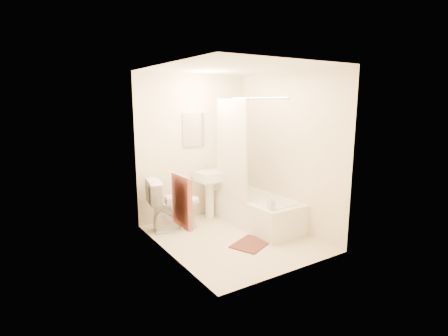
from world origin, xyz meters
TOP-DOWN VIEW (x-y plane):
  - floor at (0.00, 0.00)m, footprint 2.40×2.40m
  - ceiling at (0.00, 0.00)m, footprint 2.40×2.40m
  - wall_back at (0.00, 1.20)m, footprint 2.00×0.02m
  - wall_left at (-1.00, 0.00)m, footprint 0.02×2.40m
  - wall_right at (1.00, 0.00)m, footprint 0.02×2.40m
  - mirror at (0.00, 1.18)m, footprint 0.40×0.03m
  - curtain_rod at (0.30, 0.10)m, footprint 0.03×1.70m
  - shower_curtain at (0.30, 0.50)m, footprint 0.04×0.80m
  - towel_bar at (-0.96, -0.25)m, footprint 0.02×0.60m
  - towel at (-0.93, -0.25)m, footprint 0.06×0.45m
  - toilet_paper at (-0.93, 0.12)m, footprint 0.11×0.12m
  - toilet at (-0.56, 0.80)m, footprint 0.88×0.58m
  - sink at (0.17, 0.95)m, footprint 0.45×0.36m
  - bathtub at (0.64, 0.30)m, footprint 0.72×1.64m
  - bath_mat at (0.07, -0.33)m, footprint 0.66×0.59m
  - soap_bottle at (0.40, -0.36)m, footprint 0.08×0.09m
  - scrub_brush at (0.70, 0.76)m, footprint 0.12×0.20m

SIDE VIEW (x-z plane):
  - floor at x=0.00m, z-range 0.00..0.00m
  - bath_mat at x=0.07m, z-range 0.00..0.02m
  - bathtub at x=0.64m, z-range 0.00..0.46m
  - toilet at x=-0.56m, z-range 0.00..0.80m
  - sink at x=0.17m, z-range 0.00..0.88m
  - scrub_brush at x=0.70m, z-range 0.46..0.50m
  - soap_bottle at x=0.40m, z-range 0.46..0.64m
  - toilet_paper at x=-0.93m, z-range 0.64..0.76m
  - towel at x=-0.93m, z-range 0.45..1.11m
  - towel_bar at x=-0.96m, z-range 1.09..1.11m
  - wall_back at x=0.00m, z-range 0.00..2.40m
  - wall_left at x=-1.00m, z-range 0.00..2.40m
  - wall_right at x=1.00m, z-range 0.00..2.40m
  - shower_curtain at x=0.30m, z-range 0.44..2.00m
  - mirror at x=0.00m, z-range 1.23..1.77m
  - curtain_rod at x=0.30m, z-range 1.98..2.02m
  - ceiling at x=0.00m, z-range 2.40..2.40m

